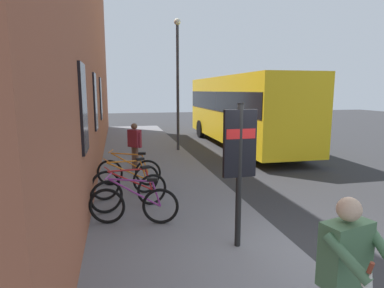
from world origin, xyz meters
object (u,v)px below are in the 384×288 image
at_px(bicycle_far_end, 130,192).
at_px(bicycle_nearest_sign, 129,172).
at_px(bicycle_leaning_wall, 134,205).
at_px(city_bus, 241,107).
at_px(bicycle_under_window, 127,181).
at_px(transit_info_sign, 240,153).
at_px(tourist_with_hotdogs, 347,264).
at_px(street_lamp, 178,74).
at_px(pedestrian_crossing_street, 135,141).

relative_size(bicycle_far_end, bicycle_nearest_sign, 0.98).
xyz_separation_m(bicycle_leaning_wall, city_bus, (8.74, -5.63, 1.41)).
bearing_deg(bicycle_leaning_wall, bicycle_far_end, 2.35).
height_order(bicycle_under_window, city_bus, city_bus).
distance_m(bicycle_leaning_wall, bicycle_under_window, 1.76).
relative_size(bicycle_leaning_wall, transit_info_sign, 0.72).
height_order(tourist_with_hotdogs, street_lamp, street_lamp).
xyz_separation_m(bicycle_leaning_wall, street_lamp, (7.78, -2.33, 2.88)).
height_order(city_bus, tourist_with_hotdogs, city_bus).
relative_size(bicycle_leaning_wall, tourist_with_hotdogs, 1.05).
height_order(city_bus, pedestrian_crossing_street, city_bus).
bearing_deg(bicycle_nearest_sign, tourist_with_hotdogs, -165.07).
bearing_deg(bicycle_far_end, street_lamp, -18.87).
xyz_separation_m(bicycle_nearest_sign, pedestrian_crossing_street, (1.85, -0.26, 0.55)).
bearing_deg(bicycle_leaning_wall, transit_info_sign, -128.72).
bearing_deg(bicycle_nearest_sign, transit_info_sign, -157.77).
bearing_deg(bicycle_nearest_sign, street_lamp, -24.53).
distance_m(bicycle_far_end, bicycle_nearest_sign, 1.83).
relative_size(bicycle_under_window, bicycle_nearest_sign, 0.97).
height_order(bicycle_far_end, transit_info_sign, transit_info_sign).
bearing_deg(pedestrian_crossing_street, street_lamp, -32.46).
xyz_separation_m(bicycle_leaning_wall, transit_info_sign, (-1.32, -1.65, 1.21)).
xyz_separation_m(city_bus, pedestrian_crossing_street, (-4.19, 5.36, -0.86)).
xyz_separation_m(bicycle_far_end, city_bus, (7.87, -5.66, 1.41)).
xyz_separation_m(city_bus, street_lamp, (-0.96, 3.30, 1.47)).
bearing_deg(bicycle_nearest_sign, pedestrian_crossing_street, -8.13).
bearing_deg(bicycle_under_window, tourist_with_hotdogs, -161.85).
relative_size(transit_info_sign, street_lamp, 0.43).
relative_size(bicycle_leaning_wall, pedestrian_crossing_street, 1.13).
distance_m(city_bus, pedestrian_crossing_street, 6.85).
height_order(bicycle_nearest_sign, pedestrian_crossing_street, pedestrian_crossing_street).
bearing_deg(bicycle_nearest_sign, bicycle_leaning_wall, 179.83).
bearing_deg(pedestrian_crossing_street, transit_info_sign, -166.80).
bearing_deg(bicycle_leaning_wall, bicycle_nearest_sign, -0.17).
relative_size(bicycle_far_end, pedestrian_crossing_street, 1.11).
relative_size(bicycle_under_window, pedestrian_crossing_street, 1.10).
distance_m(bicycle_nearest_sign, city_bus, 8.37).
bearing_deg(city_bus, street_lamp, 106.15).
bearing_deg(street_lamp, transit_info_sign, 175.72).
height_order(bicycle_leaning_wall, street_lamp, street_lamp).
bearing_deg(bicycle_far_end, bicycle_nearest_sign, -1.35).
bearing_deg(bicycle_far_end, transit_info_sign, -142.35).
xyz_separation_m(bicycle_far_end, bicycle_nearest_sign, (1.83, -0.04, 0.00)).
bearing_deg(bicycle_under_window, bicycle_nearest_sign, -5.66).
height_order(bicycle_leaning_wall, pedestrian_crossing_street, pedestrian_crossing_street).
distance_m(bicycle_nearest_sign, street_lamp, 6.29).
relative_size(city_bus, tourist_with_hotdogs, 6.36).
relative_size(tourist_with_hotdogs, street_lamp, 0.30).
bearing_deg(bicycle_under_window, pedestrian_crossing_street, -7.30).
bearing_deg(bicycle_under_window, bicycle_leaning_wall, -177.25).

